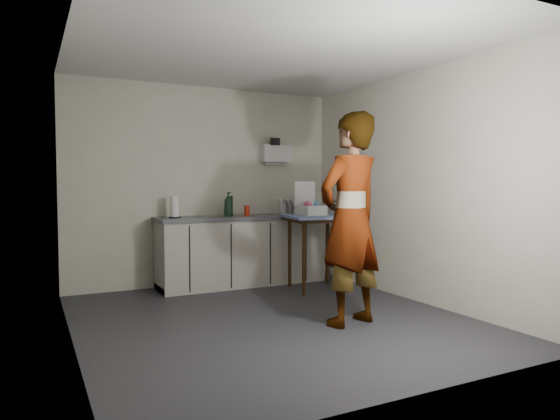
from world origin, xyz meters
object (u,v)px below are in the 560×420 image
standing_man (350,219)px  soda_can (247,210)px  paper_towel (175,208)px  dark_bottle (230,206)px  dish_rack (288,210)px  side_table (317,225)px  soap_bottle (228,204)px  kitchen_counter (242,252)px  bakery_box (310,208)px

standing_man → soda_can: 2.18m
paper_towel → dark_bottle: bearing=2.3°
soda_can → dish_rack: (0.59, -0.03, -0.01)m
side_table → soap_bottle: size_ratio=3.00×
side_table → dark_bottle: (-0.87, 0.74, 0.23)m
kitchen_counter → dish_rack: size_ratio=6.41×
standing_man → soda_can: size_ratio=14.89×
kitchen_counter → dark_bottle: (-0.16, 0.03, 0.61)m
standing_man → dish_rack: bearing=-115.9°
standing_man → dark_bottle: 2.24m
kitchen_counter → side_table: size_ratio=2.40×
bakery_box → dish_rack: bearing=91.5°
soda_can → dish_rack: 0.59m
side_table → soda_can: size_ratio=6.97×
dark_bottle → dish_rack: bearing=-4.9°
side_table → dark_bottle: size_ratio=3.57×
dark_bottle → bakery_box: 1.05m
standing_man → paper_towel: 2.44m
soap_bottle → dish_rack: size_ratio=0.89×
standing_man → dark_bottle: (-0.35, 2.22, 0.04)m
kitchen_counter → paper_towel: bearing=180.0°
soap_bottle → dish_rack: (0.85, -0.02, -0.10)m
kitchen_counter → soap_bottle: 0.67m
kitchen_counter → standing_man: (0.19, -2.19, 0.57)m
side_table → dish_rack: 0.69m
standing_man → paper_towel: size_ratio=7.48×
kitchen_counter → standing_man: bearing=-85.1°
side_table → soda_can: 0.97m
standing_man → paper_towel: (-1.09, 2.19, 0.04)m
paper_towel → soda_can: bearing=-0.5°
side_table → soda_can: bearing=142.0°
side_table → standing_man: size_ratio=0.47×
kitchen_counter → bakery_box: 1.09m
paper_towel → dish_rack: paper_towel is taller
soap_bottle → bakery_box: 1.06m
side_table → soap_bottle: bearing=152.0°
dark_bottle → bakery_box: bearing=-37.4°
dish_rack → dark_bottle: bearing=175.1°
side_table → dark_bottle: dark_bottle is taller
standing_man → bakery_box: (0.49, 1.58, 0.03)m
standing_man → paper_towel: bearing=-77.3°
dark_bottle → soap_bottle: bearing=-129.5°
side_table → bakery_box: bearing=117.0°
soda_can → bakery_box: bearing=-44.4°
paper_towel → side_table: bearing=-23.8°
dark_bottle → kitchen_counter: bearing=-10.7°
soap_bottle → soda_can: size_ratio=2.32×
paper_towel → standing_man: bearing=-63.6°
side_table → soap_bottle: 1.17m
dark_bottle → paper_towel: size_ratio=0.98×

